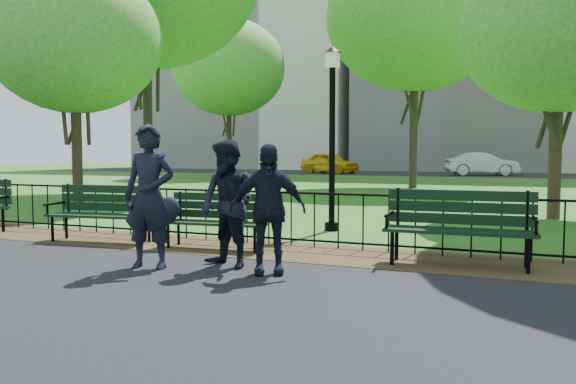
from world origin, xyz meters
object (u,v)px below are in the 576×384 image
at_px(person_mid, 228,204).
at_px(person_right, 268,209).
at_px(tree_near_w, 74,39).
at_px(sedan_silver, 482,164).
at_px(tree_far_c, 415,15).
at_px(park_bench_right_a, 459,219).
at_px(tree_far_w, 229,67).
at_px(person_left, 149,196).
at_px(tree_near_e, 559,29).
at_px(lamppost, 332,131).
at_px(taxi, 330,163).
at_px(park_bench_main, 200,212).
at_px(park_bench_left_a, 104,207).

relative_size(person_mid, person_right, 1.04).
xyz_separation_m(tree_near_w, sedan_silver, (9.11, 27.61, -3.87)).
distance_m(tree_far_c, person_right, 19.58).
relative_size(park_bench_right_a, person_right, 1.21).
height_order(tree_far_w, person_left, tree_far_w).
xyz_separation_m(tree_far_c, person_right, (1.38, -18.39, -6.58)).
distance_m(tree_near_e, person_right, 9.48).
distance_m(person_mid, person_right, 0.67).
distance_m(lamppost, tree_near_w, 8.66).
bearing_deg(tree_far_w, person_mid, -61.74).
relative_size(person_right, taxi, 0.36).
relative_size(lamppost, person_left, 1.89).
xyz_separation_m(tree_far_c, tree_far_w, (-12.76, 6.88, -0.52)).
distance_m(tree_near_w, person_mid, 10.46).
bearing_deg(tree_near_e, person_mid, -118.74).
height_order(tree_near_w, tree_far_c, tree_far_c).
distance_m(park_bench_right_a, sedan_silver, 32.10).
xyz_separation_m(tree_far_w, person_left, (12.57, -25.53, -5.93)).
height_order(tree_near_w, sedan_silver, tree_near_w).
height_order(park_bench_right_a, person_left, person_left).
bearing_deg(park_bench_main, person_left, -87.34).
relative_size(tree_far_w, person_right, 6.09).
relative_size(park_bench_main, tree_far_w, 0.18).
bearing_deg(taxi, tree_far_w, 173.32).
distance_m(person_left, person_right, 1.60).
distance_m(person_right, sedan_silver, 33.53).
height_order(tree_near_e, person_left, tree_near_e).
xyz_separation_m(lamppost, tree_far_c, (-0.89, 14.26, 5.46)).
distance_m(tree_far_w, person_left, 29.07).
bearing_deg(person_mid, lamppost, 107.16).
xyz_separation_m(park_bench_left_a, person_mid, (3.01, -1.13, 0.25)).
height_order(tree_near_e, tree_far_c, tree_far_c).
bearing_deg(sedan_silver, person_right, 160.85).
bearing_deg(lamppost, tree_far_w, 122.86).
xyz_separation_m(park_bench_main, person_left, (0.21, -1.60, 0.38)).
height_order(person_mid, taxi, person_mid).
bearing_deg(tree_far_w, tree_near_w, -73.79).
relative_size(park_bench_main, park_bench_right_a, 0.90).
height_order(park_bench_right_a, taxi, taxi).
distance_m(park_bench_left_a, person_left, 2.62).
xyz_separation_m(tree_near_e, person_right, (-3.66, -8.01, -3.51)).
distance_m(person_left, taxi, 34.71).
bearing_deg(taxi, park_bench_right_a, -139.17).
bearing_deg(person_right, taxi, 82.46).
xyz_separation_m(park_bench_main, taxi, (-8.31, 32.05, 0.21)).
distance_m(tree_far_c, person_mid, 19.38).
bearing_deg(taxi, person_right, -143.36).
xyz_separation_m(lamppost, person_right, (0.49, -4.13, -1.12)).
height_order(tree_far_c, tree_far_w, tree_far_c).
distance_m(park_bench_right_a, tree_far_c, 18.56).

